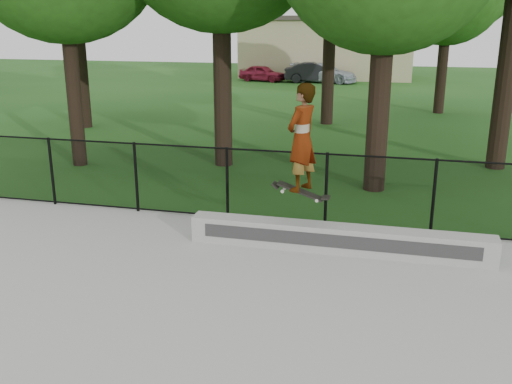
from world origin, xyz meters
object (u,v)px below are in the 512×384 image
grind_ledge (338,239)px  car_b (315,73)px  car_a (262,73)px  skater_airborne (302,140)px  car_c (324,73)px

grind_ledge → car_b: (-4.68, 28.99, 0.36)m
car_a → skater_airborne: bearing=-152.4°
car_a → car_b: size_ratio=0.88×
car_c → skater_airborne: bearing=-159.5°
grind_ledge → car_b: 29.36m
car_b → skater_airborne: (4.01, -29.03, 1.39)m
skater_airborne → grind_ledge: bearing=3.4°
car_b → skater_airborne: bearing=-179.2°
car_b → skater_airborne: 29.33m
car_c → skater_airborne: (3.38, -29.15, 1.41)m
grind_ledge → skater_airborne: bearing=-176.6°
grind_ledge → car_b: size_ratio=1.47×
car_c → car_b: bearing=115.1°
grind_ledge → car_a: size_ratio=1.67×
car_a → car_b: 3.58m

